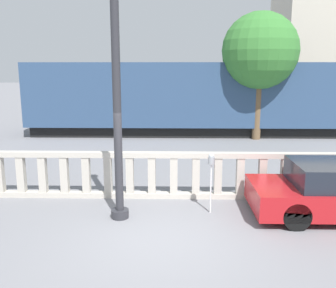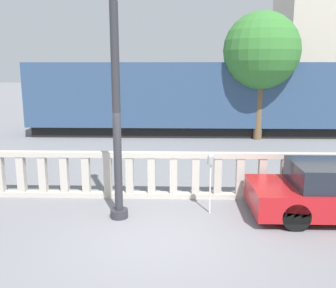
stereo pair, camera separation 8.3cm
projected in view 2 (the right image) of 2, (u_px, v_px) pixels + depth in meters
name	position (u px, v px, depth m)	size (l,w,h in m)	color
ground_plane	(157.00, 239.00, 7.74)	(160.00, 160.00, 0.00)	slate
balustrade	(163.00, 175.00, 10.09)	(15.93, 0.24, 1.27)	#BCB5A8
lamppost	(116.00, 111.00, 8.36)	(0.42, 0.42, 5.20)	#2D2D33
parking_meter	(211.00, 166.00, 8.92)	(0.16, 0.16, 1.50)	silver
train_near	(232.00, 97.00, 19.49)	(20.48, 3.03, 4.33)	black
train_far	(210.00, 87.00, 34.22)	(19.62, 2.99, 3.91)	black
tree_left	(261.00, 51.00, 17.67)	(3.63, 3.63, 6.08)	brown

